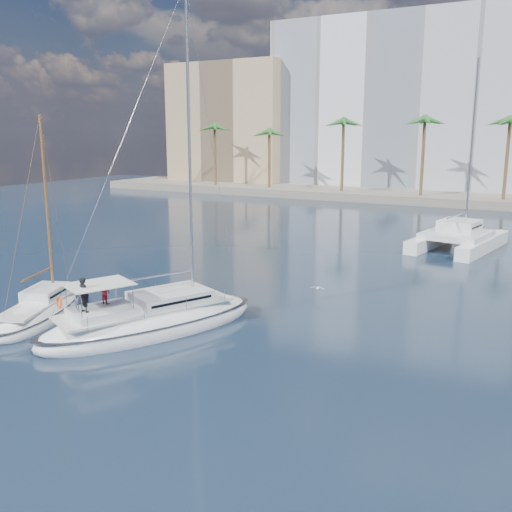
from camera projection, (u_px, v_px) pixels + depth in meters
The scene contains 10 objects.
ground at pixel (267, 329), 29.45m from camera, with size 160.00×160.00×0.00m, color black.
quay at pixel (462, 198), 81.77m from camera, with size 120.00×14.00×1.20m, color gray.
building_modern at pixel (404, 107), 94.80m from camera, with size 42.00×16.00×28.00m, color white.
building_tan_left at pixel (237, 126), 105.92m from camera, with size 22.00×14.00×22.00m, color tan.
palm_left at pixel (242, 130), 92.04m from camera, with size 3.60×3.60×12.30m.
palm_centre at pixel (462, 129), 76.27m from camera, with size 3.60×3.60×12.30m.
main_sloop at pixel (151, 321), 28.96m from camera, with size 8.47×12.43×17.72m.
small_sloop at pixel (40, 312), 30.76m from camera, with size 5.20×8.38×11.50m.
catamaran at pixel (458, 236), 49.47m from camera, with size 7.19×11.65×16.02m.
seagull at pixel (318, 288), 34.83m from camera, with size 0.98×0.42×0.18m.
Camera 1 is at (12.76, -24.89, 9.95)m, focal length 40.00 mm.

